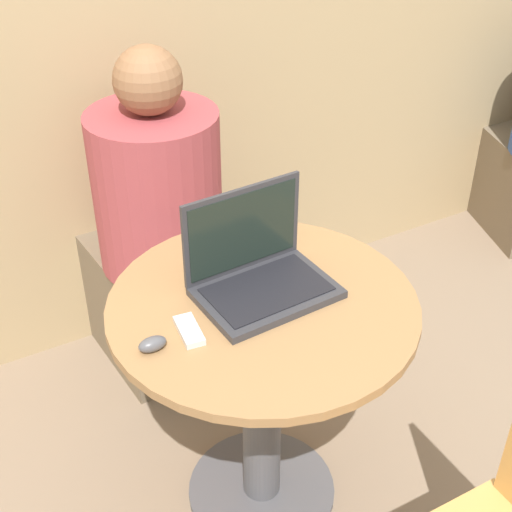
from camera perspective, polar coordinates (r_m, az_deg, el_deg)
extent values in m
plane|color=#7F6B56|center=(2.23, 0.44, -18.27)|extent=(12.00, 12.00, 0.00)
cylinder|color=#4C4C51|center=(2.22, 0.44, -18.11)|extent=(0.43, 0.43, 0.02)
cylinder|color=#4C4C51|center=(1.96, 0.49, -11.96)|extent=(0.11, 0.11, 0.67)
cylinder|color=olive|center=(1.73, 0.54, -3.99)|extent=(0.76, 0.76, 0.02)
cube|color=#2D2D33|center=(1.73, 0.86, -2.97)|extent=(0.34, 0.24, 0.02)
cube|color=black|center=(1.72, 0.86, -2.67)|extent=(0.29, 0.19, 0.00)
cube|color=#2D2D33|center=(1.74, -1.10, 2.15)|extent=(0.32, 0.03, 0.23)
cube|color=black|center=(1.73, -1.00, 2.06)|extent=(0.30, 0.02, 0.20)
cube|color=silver|center=(1.63, -5.38, -5.95)|extent=(0.06, 0.11, 0.02)
ellipsoid|color=#4C4C51|center=(1.59, -8.29, -6.99)|extent=(0.06, 0.04, 0.03)
cube|color=brown|center=(2.59, -8.50, -2.86)|extent=(0.41, 0.58, 0.44)
cylinder|color=#993D42|center=(2.22, -7.95, 5.16)|extent=(0.40, 0.40, 0.51)
sphere|color=brown|center=(2.07, -8.73, 13.71)|extent=(0.20, 0.20, 0.20)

